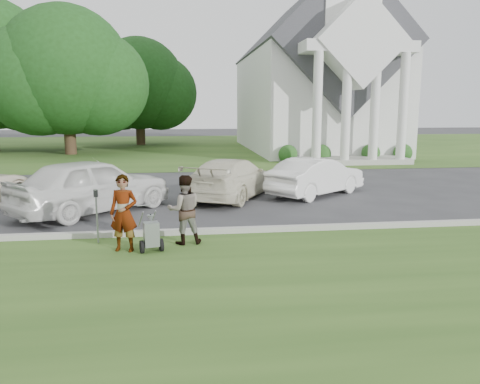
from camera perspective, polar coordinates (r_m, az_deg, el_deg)
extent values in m
plane|color=#333335|center=(11.14, -3.65, -5.89)|extent=(120.00, 120.00, 0.00)
cube|color=#2C4D1A|center=(8.30, -2.31, -11.58)|extent=(80.00, 7.00, 0.01)
cube|color=#2C4D1A|center=(37.81, -6.26, 5.48)|extent=(80.00, 30.00, 0.01)
cube|color=#9E9E93|center=(11.65, -3.83, -4.79)|extent=(80.00, 0.18, 0.15)
cube|color=white|center=(36.00, 8.46, 10.76)|extent=(9.00, 16.00, 7.00)
cube|color=#38383D|center=(36.21, 8.61, 16.31)|extent=(9.19, 17.00, 9.19)
cube|color=#9E9E93|center=(27.40, 13.45, 3.78)|extent=(6.20, 2.60, 0.30)
cylinder|color=white|center=(25.53, 9.39, 9.88)|extent=(0.50, 0.50, 6.00)
cylinder|color=white|center=(26.03, 12.82, 9.77)|extent=(0.50, 0.50, 6.00)
cylinder|color=white|center=(26.62, 16.11, 9.63)|extent=(0.50, 0.50, 6.00)
cylinder|color=white|center=(27.28, 19.24, 9.47)|extent=(0.50, 0.50, 6.00)
cube|color=white|center=(27.25, 14.16, 16.69)|extent=(6.20, 2.00, 0.60)
cube|color=white|center=(27.29, 14.19, 17.31)|extent=(5.09, 2.20, 5.09)
sphere|color=#1E4C19|center=(27.22, 5.87, 4.60)|extent=(1.10, 1.10, 1.10)
sphere|color=#1E4C19|center=(27.74, 9.91, 4.61)|extent=(1.10, 1.10, 1.10)
sphere|color=#1E4C19|center=(28.76, 15.65, 4.58)|extent=(1.10, 1.10, 1.10)
sphere|color=#1E4C19|center=(29.59, 19.24, 4.53)|extent=(1.10, 1.10, 1.10)
cylinder|color=#332316|center=(33.53, -20.05, 7.06)|extent=(0.76, 0.76, 3.20)
sphere|color=#183D13|center=(33.59, -20.47, 13.73)|extent=(8.40, 8.40, 8.40)
sphere|color=#183D13|center=(33.47, -17.04, 12.49)|extent=(6.89, 6.89, 6.89)
sphere|color=#183D13|center=(33.67, -23.37, 12.45)|extent=(7.22, 7.22, 7.22)
sphere|color=#183D13|center=(37.77, -25.24, 12.49)|extent=(7.54, 7.54, 7.54)
cylinder|color=#332316|center=(40.85, -12.05, 7.76)|extent=(0.76, 0.76, 3.00)
sphere|color=#183D13|center=(40.87, -12.24, 12.80)|extent=(7.60, 7.60, 7.60)
sphere|color=#183D13|center=(41.03, -9.73, 11.80)|extent=(6.23, 6.23, 6.23)
sphere|color=#183D13|center=(40.70, -14.42, 11.92)|extent=(6.54, 6.54, 6.54)
cylinder|color=black|center=(10.32, -11.87, -6.58)|extent=(0.14, 0.29, 0.29)
cylinder|color=black|center=(10.39, -9.57, -6.38)|extent=(0.14, 0.29, 0.29)
cylinder|color=#2D2D33|center=(10.35, -10.72, -6.48)|extent=(0.47, 0.15, 0.03)
cube|color=gray|center=(10.28, -10.76, -5.08)|extent=(0.37, 0.33, 0.53)
cone|color=gray|center=(10.20, -10.83, -3.18)|extent=(0.20, 0.20, 0.15)
cylinder|color=#2D2D33|center=(10.18, -10.84, -2.77)|extent=(0.04, 0.04, 0.06)
cylinder|color=gray|center=(10.64, -11.99, -3.29)|extent=(0.20, 0.69, 0.50)
cylinder|color=gray|center=(10.69, -10.57, -3.18)|extent=(0.20, 0.69, 0.50)
cylinder|color=gray|center=(10.94, -11.65, -1.61)|extent=(0.30, 0.10, 0.03)
imported|color=#999999|center=(10.38, -13.99, -2.60)|extent=(0.69, 0.53, 1.68)
imported|color=#999999|center=(10.70, -6.81, -2.23)|extent=(0.84, 0.69, 1.59)
cylinder|color=gray|center=(11.21, -17.01, -3.31)|extent=(0.04, 0.04, 1.10)
cube|color=#2D2D33|center=(11.08, -17.18, -0.16)|extent=(0.09, 0.06, 0.17)
cylinder|color=gray|center=(11.07, -17.20, 0.26)|extent=(0.08, 0.08, 0.03)
imported|color=silver|center=(14.54, -17.59, 0.79)|extent=(4.87, 4.75, 1.65)
imported|color=beige|center=(16.21, -0.97, 1.70)|extent=(3.96, 5.08, 1.37)
imported|color=white|center=(16.91, 9.28, 1.88)|extent=(4.12, 3.62, 1.35)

